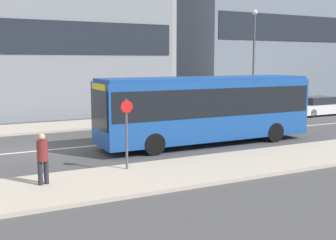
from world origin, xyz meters
The scene contains 10 objects.
ground_plane centered at (0.00, 0.00, 0.00)m, with size 120.00×120.00×0.00m, color #444447.
sidewalk_near centered at (0.00, -6.25, 0.07)m, with size 44.00×3.50×0.13m.
sidewalk_far centered at (0.00, 6.25, 0.07)m, with size 44.00×3.50×0.13m.
lane_centerline centered at (0.00, 0.00, 0.00)m, with size 41.80×0.16×0.01m.
city_bus centered at (7.52, -2.00, 1.86)m, with size 10.65×2.51×3.23m.
parked_car_0 centered at (15.75, 3.40, 0.61)m, with size 4.20×1.86×1.26m.
parked_car_1 centered at (20.67, 3.54, 0.65)m, with size 4.32×1.88×1.37m.
pedestrian_near_stop centered at (-0.85, -5.80, 1.05)m, with size 0.34×0.34×1.63m.
bus_stop_sign centered at (2.19, -5.20, 1.62)m, with size 0.44×0.12×2.53m.
street_lamp centered at (15.88, 5.11, 4.60)m, with size 0.36×0.36×7.39m.
Camera 1 is at (-3.16, -19.05, 4.00)m, focal length 45.00 mm.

